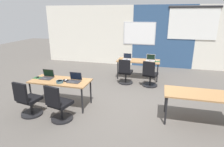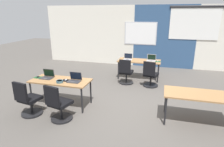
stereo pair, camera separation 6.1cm
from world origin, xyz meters
name	(u,v)px [view 1 (the left image)]	position (x,y,z in m)	size (l,w,h in m)	color
ground_plane	(128,102)	(0.00, 0.00, 0.00)	(24.00, 24.00, 0.00)	#56514C
back_wall_assembly	(145,36)	(0.04, 4.20, 1.41)	(10.00, 0.27, 2.80)	silver
desk_near_left	(60,82)	(-1.75, -0.60, 0.66)	(1.60, 0.70, 0.72)	#A37547
desk_near_right	(201,96)	(1.75, -0.60, 0.66)	(1.60, 0.70, 0.72)	#A37547
desk_far_center	(138,62)	(0.00, 2.20, 0.66)	(1.60, 0.70, 0.72)	#A37547
laptop_near_left_end	(47,76)	(-2.19, -0.53, 0.77)	(0.33, 0.27, 0.24)	#333338
mousepad_near_left_end	(38,78)	(-2.46, -0.57, 0.72)	(0.22, 0.19, 0.00)	#23512D
mouse_near_left_end	(38,77)	(-2.46, -0.57, 0.74)	(0.07, 0.11, 0.03)	black
chair_near_left_end	(28,102)	(-2.23, -1.34, 0.38)	(0.52, 0.57, 0.92)	black
laptop_far_right	(150,59)	(0.45, 2.25, 0.77)	(0.34, 0.29, 0.23)	#B7B7BC
mousepad_far_right	(157,61)	(0.68, 2.18, 0.72)	(0.22, 0.19, 0.00)	#23512D
mouse_far_right	(157,61)	(0.68, 2.18, 0.74)	(0.06, 0.10, 0.03)	#B2B2B7
chair_far_right	(150,76)	(0.50, 1.42, 0.38)	(0.53, 0.58, 0.92)	black
laptop_far_left	(127,58)	(-0.44, 2.23, 0.77)	(0.34, 0.29, 0.23)	silver
chair_far_left	(125,74)	(-0.36, 1.48, 0.38)	(0.52, 0.55, 0.92)	black
laptop_near_left_inner	(75,80)	(-1.34, -0.58, 0.77)	(0.33, 0.28, 0.23)	#333338
mousepad_near_left_inner	(66,81)	(-1.59, -0.59, 0.72)	(0.22, 0.19, 0.00)	black
mouse_near_left_inner	(66,80)	(-1.59, -0.59, 0.74)	(0.06, 0.10, 0.03)	#B2B2B7
chair_near_left_inner	(59,106)	(-1.39, -1.36, 0.38)	(0.53, 0.58, 0.92)	black
snack_bowl	(60,82)	(-1.66, -0.78, 0.76)	(0.18, 0.18, 0.06)	#3D6070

